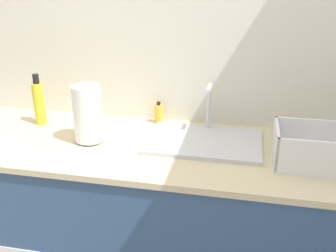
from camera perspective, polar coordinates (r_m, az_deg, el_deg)
The scene contains 7 objects.
wall_back at distance 2.13m, azimuth -0.60°, elevation 11.18°, with size 4.57×0.06×2.60m.
counter_cabinet at distance 2.14m, azimuth -2.67°, elevation -13.71°, with size 2.19×0.70×0.91m.
sink at distance 1.93m, azimuth 5.30°, elevation -2.00°, with size 0.55×0.37×0.26m.
paper_towel_roll at distance 1.92m, azimuth -11.59°, elevation 1.72°, with size 0.14×0.14×0.29m.
dish_rack at distance 1.81m, azimuth 20.23°, elevation -3.44°, with size 0.33×0.26×0.16m.
bottle_yellow at distance 2.22m, azimuth -18.23°, elevation 3.28°, with size 0.06×0.06×0.28m.
soap_dispenser at distance 2.15m, azimuth -1.36°, elevation 1.82°, with size 0.05×0.05×0.12m.
Camera 1 is at (0.45, -1.33, 1.72)m, focal length 42.00 mm.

